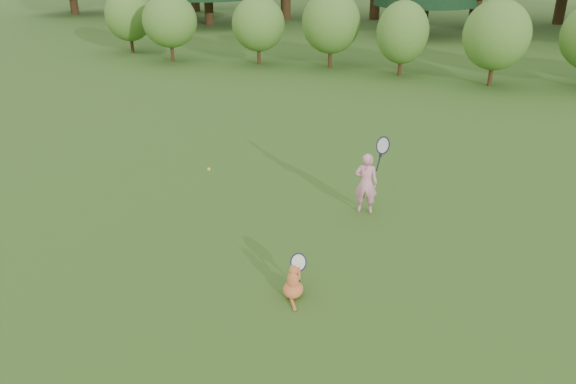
% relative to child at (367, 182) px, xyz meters
% --- Properties ---
extents(ground, '(100.00, 100.00, 0.00)m').
position_rel_child_xyz_m(ground, '(-1.25, -1.94, -0.58)').
color(ground, '#275117').
rests_on(ground, ground).
extents(shrub_row, '(28.00, 3.00, 2.80)m').
position_rel_child_xyz_m(shrub_row, '(-1.25, 11.06, 0.82)').
color(shrub_row, '#437223').
rests_on(shrub_row, ground).
extents(child, '(0.66, 0.46, 1.66)m').
position_rel_child_xyz_m(child, '(0.00, 0.00, 0.00)').
color(child, pink).
rests_on(child, ground).
extents(cat, '(0.36, 0.69, 0.63)m').
position_rel_child_xyz_m(cat, '(-0.30, -2.89, -0.34)').
color(cat, '#D35728').
rests_on(cat, ground).
extents(tennis_ball, '(0.06, 0.06, 0.06)m').
position_rel_child_xyz_m(tennis_ball, '(-2.43, -1.26, 0.37)').
color(tennis_ball, gold).
rests_on(tennis_ball, ground).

